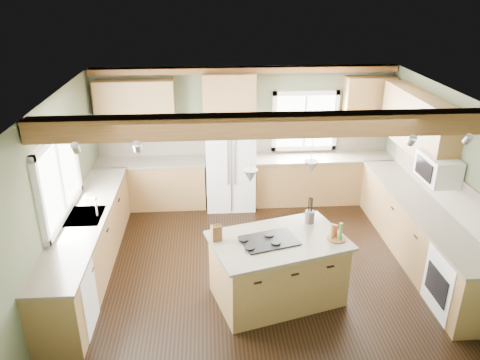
{
  "coord_description": "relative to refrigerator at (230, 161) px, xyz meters",
  "views": [
    {
      "loc": [
        -0.69,
        -6.04,
        4.06
      ],
      "look_at": [
        -0.24,
        0.3,
        1.3
      ],
      "focal_mm": 35.0,
      "sensor_mm": 36.0,
      "label": 1
    }
  ],
  "objects": [
    {
      "name": "upper_cab_back_left",
      "position": [
        -1.69,
        0.21,
        1.05
      ],
      "size": [
        1.4,
        0.35,
        0.9
      ],
      "primitive_type": "cube",
      "color": "brown",
      "rests_on": "wall_back"
    },
    {
      "name": "knife_block",
      "position": [
        -0.32,
        -2.88,
        0.13
      ],
      "size": [
        0.15,
        0.13,
        0.21
      ],
      "primitive_type": "cube",
      "rotation": [
        0.0,
        0.0,
        0.28
      ],
      "color": "brown",
      "rests_on": "island_top"
    },
    {
      "name": "bottle_tray",
      "position": [
        1.24,
        -2.97,
        0.14
      ],
      "size": [
        0.32,
        0.32,
        0.23
      ],
      "primitive_type": null,
      "rotation": [
        0.0,
        0.0,
        0.34
      ],
      "color": "brown",
      "rests_on": "island_top"
    },
    {
      "name": "counter_back_right",
      "position": [
        1.79,
        0.08,
        0.0
      ],
      "size": [
        2.66,
        0.64,
        0.04
      ],
      "primitive_type": "cube",
      "color": "#4A4336",
      "rests_on": "base_cab_back_right"
    },
    {
      "name": "oven",
      "position": [
        2.79,
        -3.37,
        -0.47
      ],
      "size": [
        0.6,
        0.72,
        0.84
      ],
      "primitive_type": "cube",
      "color": "white",
      "rests_on": "floor"
    },
    {
      "name": "wall_right",
      "position": [
        3.1,
        -2.12,
        0.4
      ],
      "size": [
        0.0,
        5.0,
        5.0
      ],
      "primitive_type": "plane",
      "rotation": [
        1.57,
        0.0,
        -1.57
      ],
      "color": "#475038",
      "rests_on": "ground"
    },
    {
      "name": "window_back",
      "position": [
        1.45,
        0.36,
        0.65
      ],
      "size": [
        1.1,
        0.04,
        1.0
      ],
      "primitive_type": "cube",
      "color": "white",
      "rests_on": "wall_back"
    },
    {
      "name": "dishwasher",
      "position": [
        -2.19,
        -3.37,
        -0.47
      ],
      "size": [
        0.6,
        0.6,
        0.84
      ],
      "primitive_type": "cube",
      "color": "white",
      "rests_on": "floor"
    },
    {
      "name": "soffit_trim",
      "position": [
        0.3,
        0.28,
        1.64
      ],
      "size": [
        5.55,
        0.2,
        0.1
      ],
      "primitive_type": "cube",
      "color": "#4C2F15",
      "rests_on": "ceiling"
    },
    {
      "name": "island_top",
      "position": [
        0.49,
        -2.92,
        0.0
      ],
      "size": [
        1.97,
        1.54,
        0.04
      ],
      "primitive_type": "cube",
      "rotation": [
        0.0,
        0.0,
        0.28
      ],
      "color": "#4A4336",
      "rests_on": "island"
    },
    {
      "name": "counter_back_left",
      "position": [
        -1.49,
        0.08,
        0.0
      ],
      "size": [
        2.06,
        0.64,
        0.04
      ],
      "primitive_type": "cube",
      "color": "#4A4336",
      "rests_on": "base_cab_back_left"
    },
    {
      "name": "base_cab_right",
      "position": [
        2.8,
        -2.07,
        -0.46
      ],
      "size": [
        0.6,
        3.7,
        0.88
      ],
      "primitive_type": "cube",
      "color": "brown",
      "rests_on": "floor"
    },
    {
      "name": "wall_left",
      "position": [
        -2.5,
        -2.12,
        0.4
      ],
      "size": [
        0.0,
        5.0,
        5.0
      ],
      "primitive_type": "plane",
      "rotation": [
        1.57,
        0.0,
        1.57
      ],
      "color": "#475038",
      "rests_on": "ground"
    },
    {
      "name": "utensil_crock",
      "position": [
        0.98,
        -2.49,
        0.11
      ],
      "size": [
        0.18,
        0.18,
        0.18
      ],
      "primitive_type": "cylinder",
      "rotation": [
        0.0,
        0.0,
        0.57
      ],
      "color": "#3E3831",
      "rests_on": "island_top"
    },
    {
      "name": "floor",
      "position": [
        0.3,
        -2.12,
        -0.9
      ],
      "size": [
        5.6,
        5.6,
        0.0
      ],
      "primitive_type": "plane",
      "color": "black",
      "rests_on": "ground"
    },
    {
      "name": "island",
      "position": [
        0.49,
        -2.92,
        -0.46
      ],
      "size": [
        1.84,
        1.4,
        0.88
      ],
      "primitive_type": "cube",
      "rotation": [
        0.0,
        0.0,
        0.28
      ],
      "color": "brown",
      "rests_on": "floor"
    },
    {
      "name": "cooktop",
      "position": [
        0.36,
        -2.96,
        0.03
      ],
      "size": [
        0.81,
        0.65,
        0.02
      ],
      "primitive_type": "cube",
      "rotation": [
        0.0,
        0.0,
        0.28
      ],
      "color": "black",
      "rests_on": "island_top"
    },
    {
      "name": "backsplash_back",
      "position": [
        0.3,
        0.36,
        0.31
      ],
      "size": [
        5.58,
        0.03,
        0.58
      ],
      "primitive_type": "cube",
      "color": "brown",
      "rests_on": "wall_back"
    },
    {
      "name": "backsplash_right",
      "position": [
        3.08,
        -2.07,
        0.31
      ],
      "size": [
        0.03,
        3.7,
        0.58
      ],
      "primitive_type": "cube",
      "color": "brown",
      "rests_on": "wall_right"
    },
    {
      "name": "counter_left",
      "position": [
        -2.2,
        -2.07,
        0.0
      ],
      "size": [
        0.64,
        3.74,
        0.04
      ],
      "primitive_type": "cube",
      "color": "#4A4336",
      "rests_on": "base_cab_left"
    },
    {
      "name": "wall_back",
      "position": [
        0.3,
        0.38,
        0.4
      ],
      "size": [
        5.6,
        0.0,
        5.6
      ],
      "primitive_type": "plane",
      "rotation": [
        1.57,
        0.0,
        0.0
      ],
      "color": "#475038",
      "rests_on": "ground"
    },
    {
      "name": "base_cab_left",
      "position": [
        -2.2,
        -2.07,
        -0.46
      ],
      "size": [
        0.6,
        3.7,
        0.88
      ],
      "primitive_type": "cube",
      "color": "brown",
      "rests_on": "floor"
    },
    {
      "name": "pendant_left",
      "position": [
        0.1,
        -3.03,
        0.98
      ],
      "size": [
        0.18,
        0.18,
        0.16
      ],
      "primitive_type": "cone",
      "rotation": [
        3.14,
        0.0,
        0.0
      ],
      "color": "#B2B2B7",
      "rests_on": "ceiling"
    },
    {
      "name": "base_cab_back_right",
      "position": [
        1.79,
        0.08,
        -0.46
      ],
      "size": [
        2.62,
        0.6,
        0.88
      ],
      "primitive_type": "cube",
      "color": "brown",
      "rests_on": "floor"
    },
    {
      "name": "pendant_right",
      "position": [
        0.88,
        -2.81,
        0.98
      ],
      "size": [
        0.18,
        0.18,
        0.16
      ],
      "primitive_type": "cone",
      "rotation": [
        3.14,
        0.0,
        0.0
      ],
      "color": "#B2B2B7",
      "rests_on": "ceiling"
    },
    {
      "name": "base_cab_back_left",
      "position": [
        -1.49,
        0.08,
        -0.46
      ],
      "size": [
        2.02,
        0.6,
        0.88
      ],
      "primitive_type": "cube",
      "color": "brown",
      "rests_on": "floor"
    },
    {
      "name": "upper_cab_back_corner",
      "position": [
        2.6,
        0.21,
        1.05
      ],
      "size": [
        0.9,
        0.35,
        0.9
      ],
      "primitive_type": "cube",
      "color": "brown",
      "rests_on": "wall_back"
    },
    {
      "name": "ceiling_beam",
      "position": [
        0.3,
        -2.92,
        1.57
      ],
      "size": [
        5.55,
        0.26,
        0.26
      ],
      "primitive_type": "cube",
      "color": "#4C2F15",
      "rests_on": "ceiling"
    },
    {
      "name": "microwave",
      "position": [
        2.88,
        -2.17,
        0.65
      ],
      "size": [
        0.4,
        0.7,
        0.38
      ],
      "primitive_type": "cube",
      "color": "white",
      "rests_on": "wall_right"
    },
    {
      "name": "faucet",
      "position": [
        -2.02,
        -2.07,
        0.15
      ],
      "size": [
        0.02,
        0.02,
        0.28
      ],
      "primitive_type": "cylinder",
      "color": "#B2B2B7",
      "rests_on": "sink"
    },
    {
      "name": "counter_right",
      "position": [
        2.8,
        -2.07,
        0.0
      ],
      "size": [
        0.64,
        3.74,
        0.04
      ],
      "primitive_type": "cube",
      "color": "#4A4336",
      "rests_on": "base_cab_right"
    },
    {
      "name": "upper_cab_over_fridge",
      "position": [
        -0.0,
        0.21,
        1.25
      ],
      "size": [
        0.96,
        0.35,
        0.7
      ],
      "primitive_type": "cube",
      "color": "brown",
      "rests_on": "wall_back"
    },
    {
      "name": "upper_cab_right",
      "position": [
        2.92,
        -1.22,
        1.05
      ],
      "size": [
        0.35,
        2.2,
        0.9
      ],
      "primitive_type": "cube",
      "color": "brown",
      "rests_on": "wall_right"
    },
    {
      "name": "refrigerator",
      "position": [
        0.0,
        0.0,
        0.0
      ],
      "size": [
        0.9,
        0.74,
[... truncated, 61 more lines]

